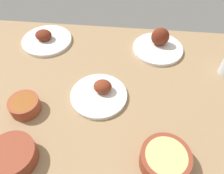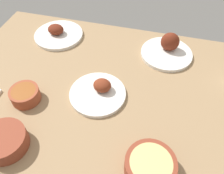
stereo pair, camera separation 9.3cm
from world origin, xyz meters
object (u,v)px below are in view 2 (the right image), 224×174
at_px(plate_near_viewer, 58,34).
at_px(bowl_soup, 25,95).
at_px(plate_center_main, 99,92).
at_px(plate_far_side, 168,49).
at_px(bowl_onions, 4,141).
at_px(bowl_pasta, 150,166).

relative_size(plate_near_viewer, bowl_soup, 2.16).
distance_m(plate_near_viewer, plate_center_main, 0.45).
height_order(plate_far_side, plate_center_main, plate_far_side).
distance_m(plate_center_main, bowl_soup, 0.29).
distance_m(plate_center_main, bowl_onions, 0.38).
relative_size(plate_far_side, plate_center_main, 1.06).
bearing_deg(plate_center_main, bowl_pasta, -46.50).
distance_m(plate_near_viewer, bowl_soup, 0.42).
bearing_deg(plate_near_viewer, plate_far_side, 0.28).
bearing_deg(plate_near_viewer, bowl_soup, -83.91).
distance_m(bowl_onions, bowl_soup, 0.20).
distance_m(plate_far_side, plate_center_main, 0.41).
bearing_deg(plate_near_viewer, bowl_onions, -82.73).
distance_m(plate_center_main, bowl_pasta, 0.36).
bearing_deg(bowl_soup, plate_center_main, 19.43).
bearing_deg(bowl_soup, plate_far_side, 39.25).
distance_m(bowl_onions, bowl_pasta, 0.48).
xyz_separation_m(bowl_soup, bowl_pasta, (0.52, -0.16, 0.00)).
xyz_separation_m(plate_near_viewer, bowl_soup, (0.04, -0.42, 0.01)).
bearing_deg(plate_far_side, bowl_pasta, -89.86).
relative_size(plate_center_main, bowl_pasta, 1.43).
xyz_separation_m(plate_far_side, plate_near_viewer, (-0.56, -0.00, -0.01)).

